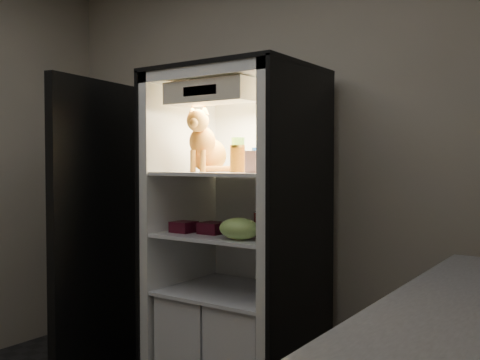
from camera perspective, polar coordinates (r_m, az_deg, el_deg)
The scene contains 16 objects.
room_shell at distance 2.13m, azimuth -22.05°, elevation 9.14°, with size 3.60×3.60×3.60m.
refrigerator at distance 3.15m, azimuth -0.11°, elevation -8.19°, with size 0.90×0.72×1.88m.
fridge_door at distance 3.47m, azimuth -14.52°, elevation -5.26°, with size 0.19×0.87×1.85m.
tabby_cat at distance 3.11m, azimuth -3.70°, elevation 3.53°, with size 0.35×0.38×0.38m.
parmesan_shaker at distance 3.11m, azimuth -0.22°, elevation 2.74°, with size 0.08×0.08×0.20m.
mayo_tub at distance 3.14m, azimuth 2.19°, elevation 2.20°, with size 0.10×0.10×0.14m.
salsa_jar at distance 2.95m, azimuth -0.27°, elevation 2.30°, with size 0.08×0.08×0.15m.
pepper_jar at distance 2.95m, azimuth 3.45°, elevation 2.67°, with size 0.11×0.11×0.19m.
cream_carton at distance 2.78m, azimuth 1.47°, elevation 1.96°, with size 0.07×0.07×0.11m, color white.
soda_can_a at distance 3.06m, azimuth 2.40°, elevation -4.51°, with size 0.07×0.07×0.12m.
soda_can_b at distance 2.94m, azimuth 3.74°, elevation -4.75°, with size 0.07×0.07×0.13m.
soda_can_c at distance 2.94m, azimuth 2.19°, elevation -4.69°, with size 0.07×0.07×0.13m.
condiment_jar at distance 3.08m, azimuth -0.27°, elevation -4.88°, with size 0.06×0.06×0.08m.
grape_bag at distance 2.80m, azimuth -0.08°, elevation -5.21°, with size 0.23×0.17×0.11m, color #98CE60.
berry_box_left at distance 3.11m, azimuth -6.02°, elevation -4.99°, with size 0.12×0.12×0.06m, color #4F0D1A.
berry_box_right at distance 3.04m, azimuth -2.96°, elevation -5.13°, with size 0.13×0.13×0.06m, color #4F0D1A.
Camera 1 is at (1.76, -1.17, 1.35)m, focal length 40.00 mm.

